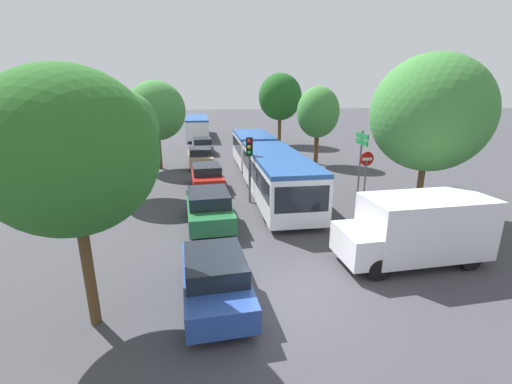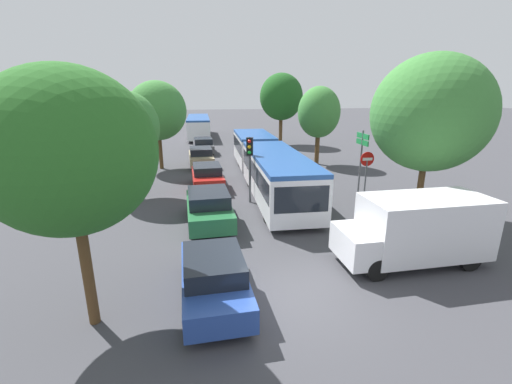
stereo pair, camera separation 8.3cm
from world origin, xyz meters
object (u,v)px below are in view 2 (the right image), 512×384
city_bus_rear (198,125)px  articulated_bus (265,160)px  queued_car_tan (201,157)px  direction_sign_post (362,150)px  tree_left_near (69,152)px  queued_car_green (209,207)px  tree_left_far (157,112)px  queued_car_red (207,176)px  no_entry_sign (366,171)px  tree_left_mid (129,129)px  tree_right_far (282,98)px  queued_car_blue (214,277)px  tree_right_near (431,114)px  tree_right_mid (319,114)px  traffic_light (250,155)px  white_van (418,228)px  queued_car_graphite (203,145)px

city_bus_rear → articulated_bus: bearing=-169.8°
queued_car_tan → direction_sign_post: size_ratio=1.16×
direction_sign_post → tree_left_near: tree_left_near is taller
queued_car_green → tree_left_far: bearing=12.7°
queued_car_green → queued_car_red: 5.94m
no_entry_sign → tree_left_mid: (-11.54, 3.81, 1.84)m
city_bus_rear → tree_right_far: tree_right_far is taller
direction_sign_post → tree_left_far: bearing=-35.6°
tree_left_mid → queued_car_blue: bearing=-70.5°
city_bus_rear → queued_car_tan: (-0.14, -17.55, -0.72)m
tree_left_mid → tree_right_near: tree_right_near is taller
queued_car_blue → direction_sign_post: size_ratio=1.14×
tree_left_far → tree_right_far: size_ratio=0.86×
no_entry_sign → tree_right_far: 21.30m
city_bus_rear → tree_left_far: bearing=171.2°
direction_sign_post → tree_left_mid: (-12.29, 1.72, 1.16)m
queued_car_green → queued_car_red: (0.17, 5.94, -0.05)m
tree_right_mid → tree_right_far: bearing=91.3°
no_entry_sign → direction_sign_post: (0.75, 2.09, 0.68)m
no_entry_sign → queued_car_blue: bearing=-49.8°
tree_left_near → tree_right_far: bearing=66.9°
tree_right_near → tree_right_mid: tree_right_near is taller
articulated_bus → tree_left_near: bearing=-27.3°
tree_left_near → tree_right_mid: bearing=55.2°
articulated_bus → queued_car_tan: articulated_bus is taller
direction_sign_post → tree_right_mid: 8.57m
traffic_light → tree_left_far: bearing=-133.0°
tree_left_far → tree_right_far: tree_right_far is taller
tree_left_mid → tree_right_far: size_ratio=0.76×
no_entry_sign → tree_right_near: tree_right_near is taller
tree_left_far → queued_car_blue: bearing=-80.6°
city_bus_rear → queued_car_tan: 17.56m
tree_right_near → queued_car_red: bearing=142.9°
queued_car_blue → white_van: size_ratio=0.82×
queued_car_red → direction_sign_post: direction_sign_post is taller
queued_car_blue → direction_sign_post: (8.59, 8.71, 1.84)m
queued_car_green → queued_car_graphite: size_ratio=1.06×
queued_car_tan → traffic_light: bearing=-168.3°
queued_car_red → tree_right_far: tree_right_far is taller
direction_sign_post → tree_right_far: bearing=-89.1°
tree_right_near → tree_right_far: tree_right_far is taller
queued_car_blue → tree_right_far: bearing=-19.7°
queued_car_blue → direction_sign_post: 12.37m
tree_right_far → queued_car_graphite: bearing=-155.0°
no_entry_sign → tree_left_near: 13.23m
city_bus_rear → queued_car_graphite: size_ratio=2.82×
tree_right_far → city_bus_rear: bearing=138.0°
queued_car_green → traffic_light: traffic_light is taller
white_van → tree_left_near: tree_left_near is taller
queued_car_green → queued_car_blue: bearing=176.9°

